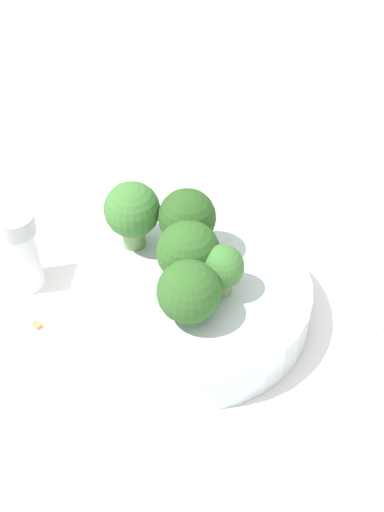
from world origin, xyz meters
TOP-DOWN VIEW (x-y plane):
  - ground_plane at (0.00, 0.00)m, footprint 3.00×3.00m
  - bowl at (0.00, 0.00)m, footprint 0.20×0.20m
  - broccoli_floret_0 at (0.02, -0.02)m, footprint 0.04×0.04m
  - broccoli_floret_1 at (0.01, 0.04)m, footprint 0.05×0.05m
  - broccoli_floret_2 at (-0.02, -0.03)m, footprint 0.05×0.05m
  - broccoli_floret_3 at (-0.00, 0.01)m, footprint 0.05×0.05m
  - broccoli_floret_4 at (-0.03, 0.06)m, footprint 0.05×0.05m
  - pepper_shaker at (-0.12, 0.09)m, footprint 0.03×0.03m
  - almond_crumb_1 at (0.06, 0.09)m, footprint 0.01×0.01m
  - almond_crumb_2 at (0.06, 0.15)m, footprint 0.01×0.01m
  - almond_crumb_4 at (-0.12, 0.04)m, footprint 0.01×0.01m

SIDE VIEW (x-z plane):
  - ground_plane at x=0.00m, z-range 0.00..0.00m
  - almond_crumb_2 at x=0.06m, z-range 0.00..0.01m
  - almond_crumb_4 at x=-0.12m, z-range 0.00..0.01m
  - almond_crumb_1 at x=0.06m, z-range 0.00..0.01m
  - bowl at x=0.00m, z-range 0.00..0.04m
  - pepper_shaker at x=-0.12m, z-range 0.00..0.08m
  - broccoli_floret_0 at x=0.02m, z-range 0.04..0.08m
  - broccoli_floret_2 at x=-0.02m, z-range 0.04..0.09m
  - broccoli_floret_3 at x=0.00m, z-range 0.04..0.09m
  - broccoli_floret_4 at x=-0.03m, z-range 0.04..0.10m
  - broccoli_floret_1 at x=0.01m, z-range 0.04..0.11m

